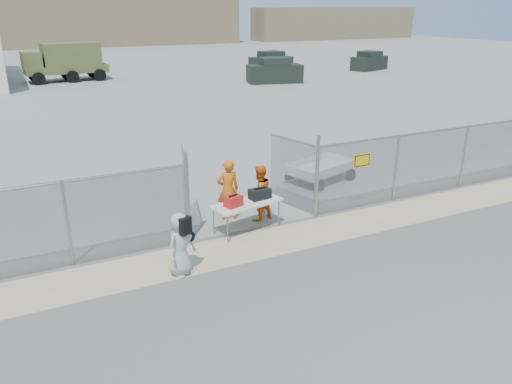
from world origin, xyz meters
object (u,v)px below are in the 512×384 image
security_worker_left (228,190)px  security_worker_right (259,193)px  visitor (181,244)px  folding_table (247,216)px  utility_trailer (321,171)px

security_worker_left → security_worker_right: (0.79, -0.47, -0.08)m
security_worker_right → visitor: (-3.07, -2.07, -0.07)m
folding_table → utility_trailer: (4.22, 2.71, -0.04)m
utility_trailer → security_worker_left: bearing=-175.0°
security_worker_right → utility_trailer: 4.22m
folding_table → visitor: 2.90m
security_worker_left → visitor: bearing=55.6°
visitor → utility_trailer: visitor is taller
utility_trailer → visitor: bearing=-163.8°
visitor → utility_trailer: bearing=5.0°
folding_table → visitor: size_ratio=1.30×
folding_table → security_worker_right: 0.93m
security_worker_right → utility_trailer: security_worker_right is taller
security_worker_right → visitor: 3.71m
security_worker_left → visitor: (-2.28, -2.54, -0.15)m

